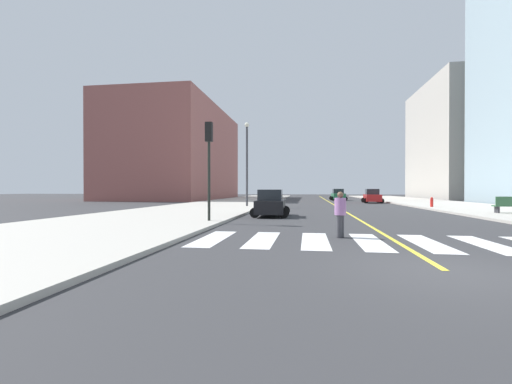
{
  "coord_description": "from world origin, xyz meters",
  "views": [
    {
      "loc": [
        -2.96,
        -7.94,
        1.77
      ],
      "look_at": [
        -7.47,
        22.22,
        1.52
      ],
      "focal_mm": 24.18,
      "sensor_mm": 36.0,
      "label": 1
    }
  ],
  "objects_px": {
    "traffic_light_far_corner": "(209,152)",
    "pedestrian_crossing": "(340,212)",
    "fire_hydrant": "(432,202)",
    "car_black_third": "(271,204)",
    "street_lamp": "(247,157)",
    "car_green_second": "(338,195)",
    "car_red_nearest": "(372,196)",
    "park_bench": "(508,205)"
  },
  "relations": [
    {
      "from": "traffic_light_far_corner",
      "to": "pedestrian_crossing",
      "type": "bearing_deg",
      "value": -35.08
    },
    {
      "from": "pedestrian_crossing",
      "to": "fire_hydrant",
      "type": "xyz_separation_m",
      "value": [
        10.06,
        20.6,
        -0.34
      ]
    },
    {
      "from": "car_black_third",
      "to": "street_lamp",
      "type": "xyz_separation_m",
      "value": [
        -3.38,
        10.28,
        4.02
      ]
    },
    {
      "from": "traffic_light_far_corner",
      "to": "car_black_third",
      "type": "bearing_deg",
      "value": 61.79
    },
    {
      "from": "car_green_second",
      "to": "street_lamp",
      "type": "xyz_separation_m",
      "value": [
        -10.51,
        -22.93,
        3.98
      ]
    },
    {
      "from": "traffic_light_far_corner",
      "to": "fire_hydrant",
      "type": "height_order",
      "value": "traffic_light_far_corner"
    },
    {
      "from": "car_red_nearest",
      "to": "street_lamp",
      "type": "xyz_separation_m",
      "value": [
        -13.95,
        -13.33,
        3.99
      ]
    },
    {
      "from": "traffic_light_far_corner",
      "to": "park_bench",
      "type": "bearing_deg",
      "value": 24.43
    },
    {
      "from": "car_black_third",
      "to": "street_lamp",
      "type": "bearing_deg",
      "value": 106.55
    },
    {
      "from": "park_bench",
      "to": "pedestrian_crossing",
      "type": "height_order",
      "value": "pedestrian_crossing"
    },
    {
      "from": "car_black_third",
      "to": "pedestrian_crossing",
      "type": "distance_m",
      "value": 9.99
    },
    {
      "from": "car_green_second",
      "to": "fire_hydrant",
      "type": "distance_m",
      "value": 22.88
    },
    {
      "from": "traffic_light_far_corner",
      "to": "street_lamp",
      "type": "distance_m",
      "value": 15.32
    },
    {
      "from": "pedestrian_crossing",
      "to": "street_lamp",
      "type": "distance_m",
      "value": 21.17
    },
    {
      "from": "park_bench",
      "to": "pedestrian_crossing",
      "type": "distance_m",
      "value": 17.74
    },
    {
      "from": "street_lamp",
      "to": "car_green_second",
      "type": "bearing_deg",
      "value": 65.38
    },
    {
      "from": "traffic_light_far_corner",
      "to": "street_lamp",
      "type": "relative_size",
      "value": 0.63
    },
    {
      "from": "car_red_nearest",
      "to": "car_green_second",
      "type": "distance_m",
      "value": 10.19
    },
    {
      "from": "car_green_second",
      "to": "car_black_third",
      "type": "height_order",
      "value": "car_green_second"
    },
    {
      "from": "car_red_nearest",
      "to": "traffic_light_far_corner",
      "type": "bearing_deg",
      "value": 67.96
    },
    {
      "from": "pedestrian_crossing",
      "to": "fire_hydrant",
      "type": "distance_m",
      "value": 22.93
    },
    {
      "from": "car_red_nearest",
      "to": "pedestrian_crossing",
      "type": "bearing_deg",
      "value": 80.76
    },
    {
      "from": "traffic_light_far_corner",
      "to": "fire_hydrant",
      "type": "distance_m",
      "value": 23.2
    },
    {
      "from": "traffic_light_far_corner",
      "to": "pedestrian_crossing",
      "type": "xyz_separation_m",
      "value": [
        6.21,
        -4.36,
        -2.78
      ]
    },
    {
      "from": "fire_hydrant",
      "to": "street_lamp",
      "type": "distance_m",
      "value": 17.52
    },
    {
      "from": "fire_hydrant",
      "to": "street_lamp",
      "type": "xyz_separation_m",
      "value": [
        -16.97,
        -0.99,
        4.25
      ]
    },
    {
      "from": "fire_hydrant",
      "to": "car_green_second",
      "type": "bearing_deg",
      "value": 106.41
    },
    {
      "from": "car_red_nearest",
      "to": "car_green_second",
      "type": "relative_size",
      "value": 1.0
    },
    {
      "from": "car_black_third",
      "to": "park_bench",
      "type": "bearing_deg",
      "value": 10.59
    },
    {
      "from": "park_bench",
      "to": "fire_hydrant",
      "type": "xyz_separation_m",
      "value": [
        -2.26,
        7.83,
        -0.11
      ]
    },
    {
      "from": "car_red_nearest",
      "to": "pedestrian_crossing",
      "type": "height_order",
      "value": "car_red_nearest"
    },
    {
      "from": "park_bench",
      "to": "car_black_third",
      "type": "bearing_deg",
      "value": 99.73
    },
    {
      "from": "car_red_nearest",
      "to": "pedestrian_crossing",
      "type": "distance_m",
      "value": 33.69
    },
    {
      "from": "car_red_nearest",
      "to": "pedestrian_crossing",
      "type": "relative_size",
      "value": 2.45
    },
    {
      "from": "car_green_second",
      "to": "pedestrian_crossing",
      "type": "relative_size",
      "value": 2.45
    },
    {
      "from": "car_black_third",
      "to": "traffic_light_far_corner",
      "type": "height_order",
      "value": "traffic_light_far_corner"
    },
    {
      "from": "car_red_nearest",
      "to": "car_green_second",
      "type": "xyz_separation_m",
      "value": [
        -3.44,
        9.6,
        0.01
      ]
    },
    {
      "from": "park_bench",
      "to": "street_lamp",
      "type": "relative_size",
      "value": 0.23
    },
    {
      "from": "car_black_third",
      "to": "fire_hydrant",
      "type": "relative_size",
      "value": 4.44
    },
    {
      "from": "street_lamp",
      "to": "traffic_light_far_corner",
      "type": "bearing_deg",
      "value": -87.35
    },
    {
      "from": "traffic_light_far_corner",
      "to": "fire_hydrant",
      "type": "relative_size",
      "value": 5.7
    },
    {
      "from": "car_red_nearest",
      "to": "car_black_third",
      "type": "height_order",
      "value": "car_red_nearest"
    }
  ]
}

